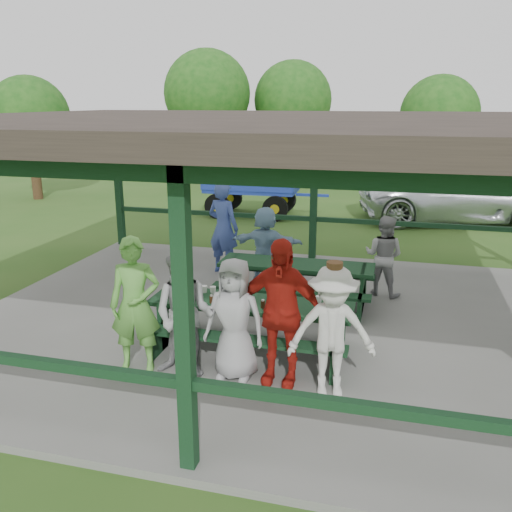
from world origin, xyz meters
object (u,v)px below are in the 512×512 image
(contestant_grey_left, at_px, (184,315))
(picnic_table_near, at_px, (251,319))
(spectator_lblue, at_px, (265,245))
(contestant_red, at_px, (280,312))
(farm_trailer, at_px, (252,194))
(contestant_grey_mid, at_px, (234,319))
(contestant_white_fedora, at_px, (332,332))
(spectator_blue, at_px, (223,228))
(picnic_table_far, at_px, (296,278))
(spectator_grey, at_px, (384,256))
(pickup_truck, at_px, (457,195))
(contestant_green, at_px, (135,305))

(contestant_grey_left, bearing_deg, picnic_table_near, 51.72)
(picnic_table_near, bearing_deg, spectator_lblue, 99.96)
(contestant_red, distance_m, farm_trailer, 10.97)
(contestant_grey_mid, xyz_separation_m, contestant_red, (0.58, 0.03, 0.15))
(contestant_white_fedora, height_order, spectator_blue, spectator_blue)
(picnic_table_near, xyz_separation_m, picnic_table_far, (0.27, 2.00, -0.01))
(spectator_blue, height_order, spectator_grey, spectator_blue)
(picnic_table_near, xyz_separation_m, contestant_grey_left, (-0.64, -0.86, 0.35))
(picnic_table_near, height_order, pickup_truck, pickup_truck)
(contestant_white_fedora, height_order, pickup_truck, contestant_white_fedora)
(contestant_grey_mid, bearing_deg, contestant_green, -173.59)
(contestant_white_fedora, xyz_separation_m, pickup_truck, (2.38, 11.35, -0.12))
(picnic_table_near, height_order, spectator_lblue, spectator_lblue)
(spectator_grey, bearing_deg, contestant_grey_left, 75.77)
(contestant_grey_left, height_order, farm_trailer, contestant_grey_left)
(spectator_lblue, bearing_deg, contestant_white_fedora, 116.13)
(picnic_table_near, height_order, contestant_white_fedora, contestant_white_fedora)
(picnic_table_far, xyz_separation_m, spectator_blue, (-1.79, 1.43, 0.47))
(pickup_truck, bearing_deg, spectator_grey, 152.59)
(farm_trailer, bearing_deg, contestant_grey_left, -80.93)
(picnic_table_far, xyz_separation_m, contestant_grey_mid, (-0.27, -2.78, 0.32))
(picnic_table_near, height_order, contestant_grey_mid, contestant_grey_mid)
(picnic_table_far, relative_size, contestant_grey_left, 1.61)
(contestant_grey_mid, distance_m, spectator_grey, 4.06)
(picnic_table_far, xyz_separation_m, contestant_red, (0.31, -2.75, 0.47))
(contestant_red, height_order, farm_trailer, contestant_red)
(contestant_red, bearing_deg, picnic_table_near, 131.66)
(spectator_lblue, distance_m, farm_trailer, 7.06)
(contestant_red, distance_m, pickup_truck, 11.63)
(contestant_red, height_order, contestant_white_fedora, contestant_red)
(contestant_grey_mid, xyz_separation_m, contestant_white_fedora, (1.24, -0.10, 0.02))
(spectator_blue, height_order, pickup_truck, spectator_blue)
(contestant_grey_left, height_order, contestant_grey_mid, contestant_grey_left)
(spectator_grey, bearing_deg, spectator_lblue, 15.43)
(spectator_blue, bearing_deg, picnic_table_far, 157.88)
(pickup_truck, bearing_deg, contestant_white_fedora, 154.89)
(contestant_white_fedora, relative_size, farm_trailer, 0.42)
(contestant_red, bearing_deg, farm_trailer, 111.02)
(contestant_grey_left, height_order, contestant_white_fedora, contestant_white_fedora)
(picnic_table_far, relative_size, contestant_red, 1.41)
(picnic_table_near, bearing_deg, pickup_truck, 70.90)
(spectator_grey, distance_m, pickup_truck, 7.81)
(picnic_table_near, relative_size, picnic_table_far, 1.07)
(picnic_table_far, bearing_deg, contestant_white_fedora, -71.33)
(pickup_truck, height_order, farm_trailer, pickup_truck)
(contestant_red, height_order, spectator_grey, contestant_red)
(spectator_lblue, bearing_deg, picnic_table_near, 101.53)
(picnic_table_near, relative_size, contestant_red, 1.51)
(contestant_grey_mid, xyz_separation_m, spectator_grey, (1.72, 3.68, -0.06))
(pickup_truck, bearing_deg, picnic_table_far, 145.13)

